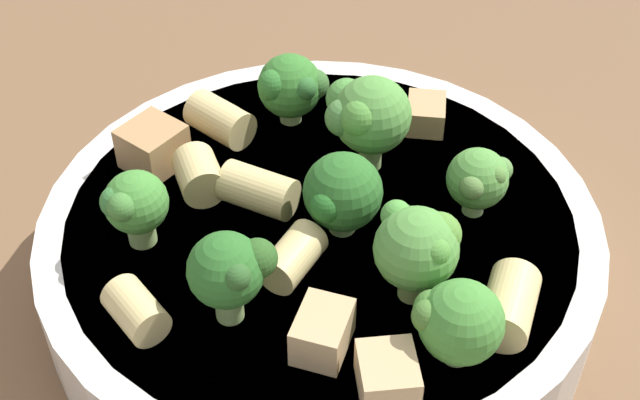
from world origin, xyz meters
name	(u,v)px	position (x,y,z in m)	size (l,w,h in m)	color
ground_plane	(320,285)	(0.00, 0.00, 0.00)	(2.00, 2.00, 0.00)	brown
pasta_bowl	(320,248)	(0.00, 0.00, 0.02)	(0.22, 0.22, 0.04)	silver
broccoli_floret_0	(342,194)	(0.00, 0.01, 0.06)	(0.03, 0.03, 0.03)	#84AD60
broccoli_floret_1	(291,87)	(-0.05, -0.04, 0.06)	(0.03, 0.03, 0.03)	#9EC175
broccoli_floret_2	(229,271)	(0.06, 0.00, 0.06)	(0.03, 0.03, 0.04)	#93B766
broccoli_floret_3	(360,113)	(-0.04, 0.00, 0.07)	(0.03, 0.03, 0.04)	#93B766
broccoli_floret_4	(479,179)	(-0.04, 0.05, 0.06)	(0.03, 0.02, 0.03)	#9EC175
broccoli_floret_5	(456,321)	(0.03, 0.07, 0.06)	(0.03, 0.03, 0.03)	#93B766
broccoli_floret_6	(134,204)	(0.05, -0.05, 0.06)	(0.03, 0.02, 0.03)	#93B766
broccoli_floret_7	(419,247)	(0.01, 0.05, 0.06)	(0.03, 0.03, 0.04)	#93B766
rigatoni_0	(293,257)	(0.03, 0.01, 0.05)	(0.02, 0.02, 0.03)	#E0C67F
rigatoni_1	(220,120)	(-0.02, -0.07, 0.05)	(0.02, 0.02, 0.03)	#E0C67F
rigatoni_2	(199,175)	(0.01, -0.05, 0.05)	(0.02, 0.02, 0.02)	#E0C67F
rigatoni_3	(136,311)	(0.08, -0.02, 0.05)	(0.02, 0.02, 0.02)	#E0C67F
rigatoni_4	(509,305)	(0.01, 0.08, 0.05)	(0.02, 0.02, 0.03)	#E0C67F
rigatoni_5	(258,190)	(0.01, -0.02, 0.05)	(0.02, 0.02, 0.03)	#E0C67F
chicken_chunk_0	(426,114)	(-0.08, 0.01, 0.05)	(0.02, 0.02, 0.01)	tan
chicken_chunk_1	(322,332)	(0.05, 0.03, 0.05)	(0.02, 0.02, 0.02)	tan
chicken_chunk_2	(153,146)	(0.01, -0.08, 0.05)	(0.02, 0.02, 0.02)	tan
chicken_chunk_3	(387,376)	(0.06, 0.06, 0.05)	(0.02, 0.02, 0.01)	tan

